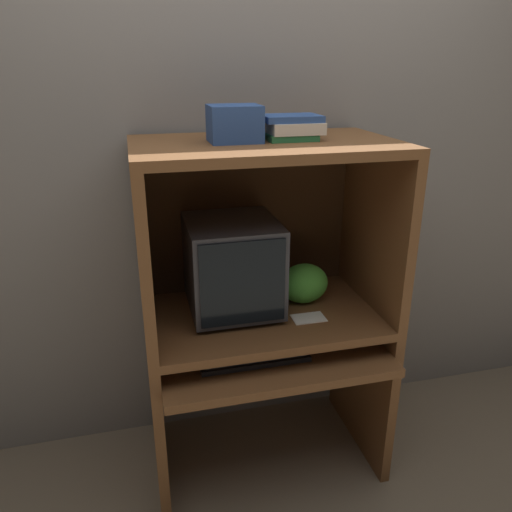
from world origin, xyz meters
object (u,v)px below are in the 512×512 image
mouse (317,347)px  snack_bag (304,283)px  crt_monitor (233,266)px  storage_box (234,124)px  keyboard (254,357)px  book_stack (293,127)px

mouse → snack_bag: bearing=86.0°
crt_monitor → storage_box: (0.01, -0.04, 0.57)m
keyboard → storage_box: (-0.03, 0.18, 0.87)m
mouse → storage_box: 0.93m
keyboard → snack_bag: 0.40m
mouse → snack_bag: (0.02, 0.22, 0.18)m
crt_monitor → keyboard: crt_monitor is taller
snack_bag → storage_box: (-0.30, -0.05, 0.68)m
storage_box → crt_monitor: bearing=99.5°
mouse → snack_bag: 0.29m
keyboard → book_stack: bearing=42.3°
crt_monitor → mouse: crt_monitor is taller
crt_monitor → snack_bag: crt_monitor is taller
crt_monitor → mouse: bearing=-35.8°
keyboard → snack_bag: bearing=38.9°
book_stack → snack_bag: bearing=29.9°
keyboard → book_stack: size_ratio=1.98×
crt_monitor → mouse: 0.47m
keyboard → mouse: bearing=1.7°
snack_bag → storage_box: 0.75m
mouse → book_stack: 0.87m
crt_monitor → storage_box: 0.57m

